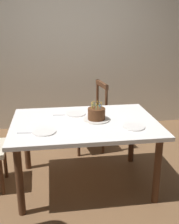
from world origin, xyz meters
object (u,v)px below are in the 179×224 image
object	(u,v)px
plate_near_celebrant	(44,132)
chair_spindle_back	(90,118)
dining_table	(85,129)
birthday_cake	(96,115)
plate_far_side	(75,114)
plate_near_guest	(133,127)

from	to	relation	value
plate_near_celebrant	chair_spindle_back	bearing A→B (deg)	61.58
plate_near_celebrant	chair_spindle_back	size ratio (longest dim) A/B	0.23
dining_table	birthday_cake	xyz separation A→B (m)	(0.13, 0.02, 0.14)
plate_far_side	plate_near_guest	size ratio (longest dim) A/B	1.00
plate_near_celebrant	plate_near_guest	world-z (taller)	same
dining_table	plate_near_guest	world-z (taller)	plate_near_guest
plate_near_celebrant	plate_far_side	xyz separation A→B (m)	(0.34, 0.47, 0.00)
chair_spindle_back	plate_near_celebrant	bearing A→B (deg)	-118.42
dining_table	plate_near_celebrant	size ratio (longest dim) A/B	6.82
chair_spindle_back	plate_far_side	bearing A→B (deg)	-112.25
dining_table	chair_spindle_back	bearing A→B (deg)	78.30
dining_table	plate_near_guest	xyz separation A→B (m)	(0.45, -0.24, 0.09)
chair_spindle_back	dining_table	bearing A→B (deg)	-101.70
dining_table	plate_near_celebrant	bearing A→B (deg)	-150.14
dining_table	plate_far_side	world-z (taller)	plate_far_side
birthday_cake	plate_near_guest	distance (m)	0.42
plate_near_celebrant	plate_near_guest	distance (m)	0.86
plate_near_guest	chair_spindle_back	distance (m)	1.16
plate_near_guest	plate_far_side	bearing A→B (deg)	137.94
plate_near_celebrant	chair_spindle_back	distance (m)	1.27
dining_table	chair_spindle_back	size ratio (longest dim) A/B	1.58
plate_near_celebrant	dining_table	bearing A→B (deg)	29.86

